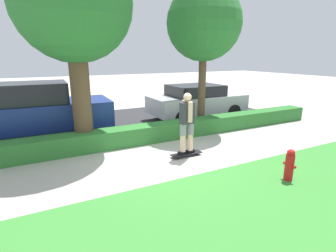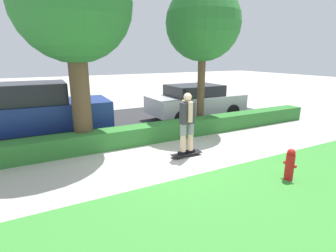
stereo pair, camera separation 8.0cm
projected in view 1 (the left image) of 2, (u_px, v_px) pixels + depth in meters
The scene contains 11 objects.
ground_plane at pixel (173, 160), 6.52m from camera, with size 60.00×60.00×0.00m, color #ADA89E.
grass_lawn_strip at pixel (267, 227), 3.94m from camera, with size 13.10×4.00×0.01m.
street_asphalt at pixel (122, 122), 10.13m from camera, with size 13.10×5.00×0.01m.
hedge_row at pixel (148, 133), 7.83m from camera, with size 13.10×0.60×0.51m.
skateboard at pixel (186, 154), 6.72m from camera, with size 0.84×0.24×0.08m.
skater_person at pixel (187, 122), 6.50m from camera, with size 0.48×0.40×1.55m.
tree_near at pixel (73, 5), 6.36m from camera, with size 2.92×2.92×5.23m.
tree_mid at pixel (204, 24), 8.35m from camera, with size 2.41×2.41×4.72m.
parked_car_front at pixel (29, 111), 7.81m from camera, with size 4.68×1.86×1.74m.
parked_car_middle at pixel (197, 101), 10.56m from camera, with size 3.88×1.83×1.38m.
fire_hydrant at pixel (289, 165), 5.35m from camera, with size 0.18×0.28×0.68m.
Camera 1 is at (-2.88, -5.35, 2.50)m, focal length 28.00 mm.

